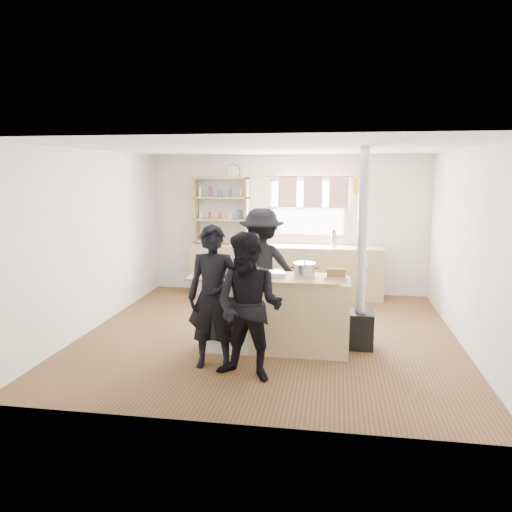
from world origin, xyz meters
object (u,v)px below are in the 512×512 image
object	(u,v)px
thermos	(334,239)
person_far	(262,267)
stockpot_stove	(244,266)
flue_heater	(360,297)
roast_tray	(269,274)
stockpot_counter	(304,270)
person_near_left	(214,297)
cooking_island	(275,313)
skillet_greens	(223,274)
person_near_right	(249,307)
bread_board	(336,274)

from	to	relation	value
thermos	person_far	distance (m)	2.07
stockpot_stove	flue_heater	distance (m)	1.50
roast_tray	stockpot_counter	bearing A→B (deg)	4.33
stockpot_counter	person_near_left	size ratio (longest dim) A/B	0.17
roast_tray	stockpot_stove	world-z (taller)	stockpot_stove
cooking_island	stockpot_stove	bearing A→B (deg)	159.45
skillet_greens	stockpot_stove	xyz separation A→B (m)	(0.23, 0.23, 0.06)
skillet_greens	stockpot_counter	xyz separation A→B (m)	(1.00, 0.07, 0.06)
cooking_island	person_far	bearing A→B (deg)	108.06
roast_tray	person_near_left	size ratio (longest dim) A/B	0.25
cooking_island	stockpot_stove	distance (m)	0.71
person_near_left	person_far	size ratio (longest dim) A/B	0.96
skillet_greens	roast_tray	bearing A→B (deg)	4.25
cooking_island	skillet_greens	xyz separation A→B (m)	(-0.64, -0.08, 0.49)
thermos	person_near_right	bearing A→B (deg)	-102.90
thermos	person_near_right	distance (m)	3.82
cooking_island	person_far	distance (m)	1.09
skillet_greens	person_near_right	size ratio (longest dim) A/B	0.20
roast_tray	bread_board	size ratio (longest dim) A/B	1.45
thermos	skillet_greens	distance (m)	3.15
skillet_greens	stockpot_counter	bearing A→B (deg)	4.28
person_near_right	roast_tray	bearing A→B (deg)	99.02
stockpot_stove	person_near_right	distance (m)	1.16
stockpot_stove	person_near_right	bearing A→B (deg)	-76.92
person_near_right	person_far	world-z (taller)	person_far
skillet_greens	bread_board	xyz separation A→B (m)	(1.38, 0.09, 0.02)
thermos	stockpot_counter	size ratio (longest dim) A/B	1.06
stockpot_stove	bread_board	world-z (taller)	stockpot_stove
roast_tray	stockpot_stove	distance (m)	0.40
person_near_right	stockpot_counter	bearing A→B (deg)	75.78
skillet_greens	person_far	xyz separation A→B (m)	(0.33, 1.04, -0.11)
thermos	bread_board	bearing A→B (deg)	-89.04
stockpot_stove	flue_heater	size ratio (longest dim) A/B	0.10
roast_tray	person_near_left	distance (m)	0.85
roast_tray	flue_heater	xyz separation A→B (m)	(1.11, 0.25, -0.31)
cooking_island	stockpot_counter	xyz separation A→B (m)	(0.36, -0.00, 0.55)
person_near_left	flue_heater	bearing A→B (deg)	24.71
thermos	person_near_right	size ratio (longest dim) A/B	0.18
bread_board	person_near_right	world-z (taller)	person_near_right
stockpot_counter	roast_tray	bearing A→B (deg)	-175.67
stockpot_counter	flue_heater	bearing A→B (deg)	17.87
flue_heater	person_far	size ratio (longest dim) A/B	1.48
thermos	cooking_island	world-z (taller)	thermos
person_near_right	thermos	bearing A→B (deg)	91.68
roast_tray	flue_heater	bearing A→B (deg)	12.79
person_far	skillet_greens	bearing A→B (deg)	66.45
stockpot_counter	flue_heater	xyz separation A→B (m)	(0.68, 0.22, -0.36)
skillet_greens	person_near_left	distance (m)	0.61
roast_tray	stockpot_stove	bearing A→B (deg)	150.88
thermos	person_near_right	xyz separation A→B (m)	(-0.85, -3.72, -0.25)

